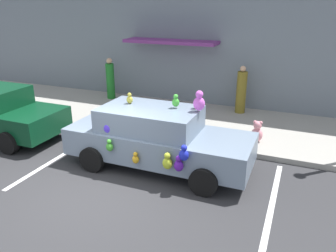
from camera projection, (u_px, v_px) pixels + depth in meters
The scene contains 9 objects.
ground_plane at pixel (99, 191), 7.37m from camera, with size 60.00×60.00×0.00m, color #2D2D30.
sidewalk at pixel (178, 119), 11.66m from camera, with size 24.00×4.00×0.15m, color gray.
storefront_building at pixel (199, 23), 12.42m from camera, with size 24.00×1.25×6.40m.
parking_stripe_front at pixel (272, 203), 6.93m from camera, with size 0.12×3.60×0.01m, color silver.
parking_stripe_rear at pixel (58, 158), 8.94m from camera, with size 0.12×3.60×0.01m, color silver.
plush_covered_car at pixel (157, 138), 8.21m from camera, with size 4.61×1.97×2.05m.
teddy_bear_on_sidewalk at pixel (257, 132), 9.51m from camera, with size 0.33×0.28×0.64m.
pedestrian_near_shopfront at pixel (110, 80), 13.66m from camera, with size 0.33×0.33×1.68m.
pedestrian_walking_past at pixel (241, 91), 11.87m from camera, with size 0.36×0.36×1.71m.
Camera 1 is at (3.88, -5.30, 3.96)m, focal length 35.37 mm.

